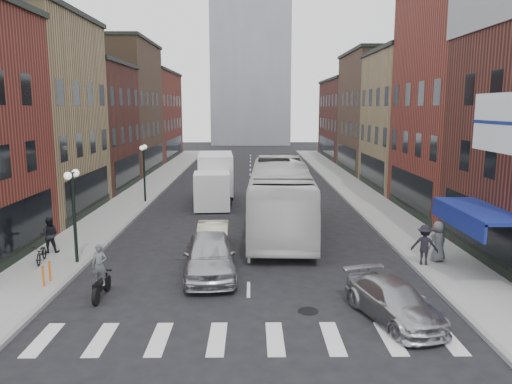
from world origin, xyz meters
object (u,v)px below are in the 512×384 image
at_px(streetlamp_near, 73,199).
at_px(motorcycle_rider, 100,273).
at_px(streetlamp_far, 144,162).
at_px(billboard_sign, 497,124).
at_px(bike_rack, 46,274).
at_px(sedan_left_far, 213,238).
at_px(curb_car, 394,301).
at_px(ped_left_solo, 50,235).
at_px(ped_right_c, 438,241).
at_px(transit_bus, 280,196).
at_px(box_truck, 215,179).
at_px(parked_bicycle, 42,253).
at_px(sedan_left_near, 210,255).
at_px(ped_right_a, 425,245).

relative_size(streetlamp_near, motorcycle_rider, 2.06).
relative_size(streetlamp_far, motorcycle_rider, 2.06).
relative_size(billboard_sign, bike_rack, 4.62).
height_order(sedan_left_far, curb_car, sedan_left_far).
height_order(billboard_sign, bike_rack, billboard_sign).
relative_size(curb_car, ped_left_solo, 2.56).
distance_m(bike_rack, motorcycle_rider, 2.63).
distance_m(motorcycle_rider, ped_right_c, 13.89).
relative_size(billboard_sign, transit_bus, 0.28).
bearing_deg(motorcycle_rider, streetlamp_near, 125.00).
relative_size(streetlamp_far, bike_rack, 5.14).
relative_size(billboard_sign, box_truck, 0.47).
xyz_separation_m(streetlamp_far, parked_bicycle, (-1.47, -14.08, -2.36)).
bearing_deg(motorcycle_rider, sedan_left_far, 63.76).
bearing_deg(motorcycle_rider, curb_car, -5.71).
distance_m(billboard_sign, parked_bicycle, 18.65).
height_order(transit_bus, parked_bicycle, transit_bus).
xyz_separation_m(box_truck, motorcycle_rider, (-2.76, -17.89, -0.75)).
bearing_deg(streetlamp_far, transit_bus, -40.44).
bearing_deg(bike_rack, motorcycle_rider, -24.63).
bearing_deg(bike_rack, billboard_sign, -2.83).
height_order(parked_bicycle, ped_left_solo, ped_left_solo).
distance_m(transit_bus, sedan_left_near, 8.39).
xyz_separation_m(box_truck, sedan_left_near, (0.91, -15.53, -0.82)).
distance_m(streetlamp_near, ped_right_a, 14.93).
xyz_separation_m(ped_left_solo, ped_right_c, (17.24, -1.49, 0.05)).
relative_size(billboard_sign, ped_right_c, 2.10).
height_order(streetlamp_near, bike_rack, streetlamp_near).
bearing_deg(streetlamp_near, parked_bicycle, -177.05).
bearing_deg(ped_right_c, ped_right_a, 6.50).
bearing_deg(streetlamp_far, parked_bicycle, -95.96).
relative_size(transit_bus, sedan_left_near, 2.66).
bearing_deg(curb_car, streetlamp_far, 104.46).
relative_size(motorcycle_rider, sedan_left_near, 0.40).
bearing_deg(sedan_left_far, sedan_left_near, -89.27).
bearing_deg(parked_bicycle, sedan_left_far, 6.22).
xyz_separation_m(bike_rack, curb_car, (12.25, -3.00, 0.07)).
relative_size(sedan_left_near, parked_bicycle, 3.32).
distance_m(curb_car, parked_bicycle, 14.64).
bearing_deg(sedan_left_far, motorcycle_rider, -122.91).
bearing_deg(streetlamp_near, ped_right_c, -0.18).
xyz_separation_m(box_truck, curb_car, (7.12, -19.81, -1.07)).
xyz_separation_m(motorcycle_rider, ped_left_solo, (-3.86, 5.22, 0.05)).
bearing_deg(ped_left_solo, ped_right_a, 167.29).
bearing_deg(streetlamp_near, bike_rack, -94.24).
relative_size(billboard_sign, ped_left_solo, 2.23).
bearing_deg(ped_left_solo, sedan_left_far, 178.35).
bearing_deg(bike_rack, streetlamp_far, 89.31).
distance_m(box_truck, motorcycle_rider, 18.12).
xyz_separation_m(billboard_sign, ped_right_c, (-0.44, 3.45, -5.10)).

